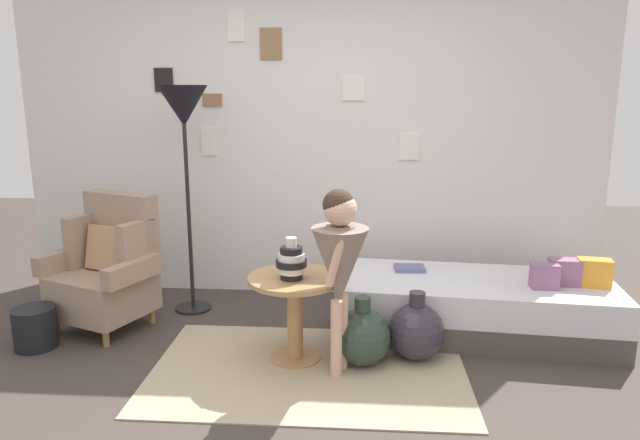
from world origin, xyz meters
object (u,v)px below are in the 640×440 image
object	(u,v)px
floor_lamp	(184,117)
person_child	(340,258)
vase_striped	(292,262)
demijohn_far	(416,331)
daybed	(474,306)
side_table	(295,300)
armchair	(108,268)
demijohn_near	(362,336)
book_on_daybed	(409,268)
magazine_basket	(35,328)

from	to	relation	value
floor_lamp	person_child	xyz separation A→B (m)	(1.20, -0.98, -0.77)
vase_striped	demijohn_far	size ratio (longest dim) A/B	0.58
daybed	side_table	size ratio (longest dim) A/B	3.34
armchair	demijohn_near	world-z (taller)	armchair
person_child	book_on_daybed	distance (m)	1.04
person_child	vase_striped	bearing A→B (deg)	157.03
floor_lamp	demijohn_near	xyz separation A→B (m)	(1.34, -0.85, -1.32)
demijohn_near	book_on_daybed	bearing A→B (deg)	64.44
armchair	demijohn_far	bearing A→B (deg)	-10.13
armchair	vase_striped	bearing A→B (deg)	-19.69
demijohn_far	magazine_basket	size ratio (longest dim) A/B	1.61
daybed	floor_lamp	size ratio (longest dim) A/B	1.13
side_table	magazine_basket	size ratio (longest dim) A/B	2.10
person_child	magazine_basket	distance (m)	2.15
daybed	person_child	xyz separation A→B (m)	(-0.94, -0.68, 0.54)
demijohn_far	person_child	bearing A→B (deg)	-153.93
vase_striped	book_on_daybed	world-z (taller)	vase_striped
person_child	demijohn_near	world-z (taller)	person_child
vase_striped	book_on_daybed	distance (m)	1.11
vase_striped	book_on_daybed	size ratio (longest dim) A/B	1.20
armchair	side_table	world-z (taller)	armchair
daybed	magazine_basket	distance (m)	3.03
book_on_daybed	armchair	bearing A→B (deg)	-173.98
vase_striped	floor_lamp	size ratio (longest dim) A/B	0.15
armchair	vase_striped	distance (m)	1.51
person_child	daybed	bearing A→B (deg)	35.81
daybed	demijohn_far	world-z (taller)	demijohn_far
armchair	floor_lamp	distance (m)	1.23
armchair	demijohn_near	distance (m)	1.92
demijohn_near	floor_lamp	bearing A→B (deg)	147.57
magazine_basket	side_table	bearing A→B (deg)	-1.75
demijohn_far	vase_striped	bearing A→B (deg)	-172.02
side_table	book_on_daybed	world-z (taller)	side_table
side_table	magazine_basket	world-z (taller)	side_table
vase_striped	book_on_daybed	bearing A→B (deg)	42.91
book_on_daybed	demijohn_far	xyz separation A→B (m)	(-0.00, -0.62, -0.23)
person_child	book_on_daybed	world-z (taller)	person_child
daybed	demijohn_near	world-z (taller)	demijohn_near
book_on_daybed	demijohn_near	bearing A→B (deg)	-115.56
demijohn_near	magazine_basket	distance (m)	2.20
floor_lamp	demijohn_near	bearing A→B (deg)	-32.43
armchair	floor_lamp	xyz separation A→B (m)	(0.51, 0.35, 1.07)
side_table	demijohn_far	distance (m)	0.81
demijohn_near	magazine_basket	bearing A→B (deg)	177.69
person_child	floor_lamp	bearing A→B (deg)	140.61
floor_lamp	vase_striped	bearing A→B (deg)	-43.66
demijohn_far	side_table	bearing A→B (deg)	-174.84
side_table	floor_lamp	bearing A→B (deg)	138.11
person_child	demijohn_far	bearing A→B (deg)	26.07
person_child	magazine_basket	xyz separation A→B (m)	(-2.06, 0.22, -0.60)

